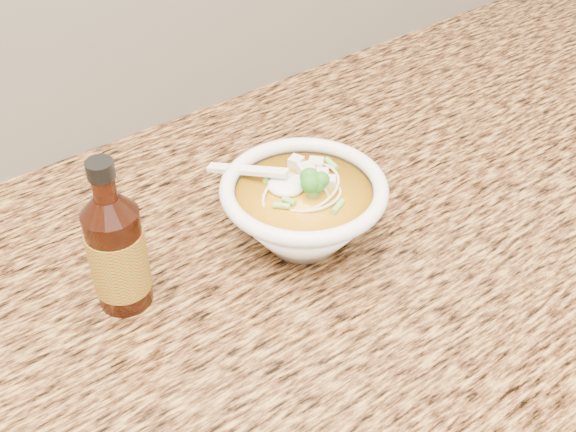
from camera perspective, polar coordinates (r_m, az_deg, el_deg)
soup_bowl at (r=0.74m, az=1.21°, el=0.35°), size 0.17×0.18×0.10m
hot_sauce_bottle at (r=0.68m, az=-13.34°, el=-2.78°), size 0.06×0.06×0.16m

